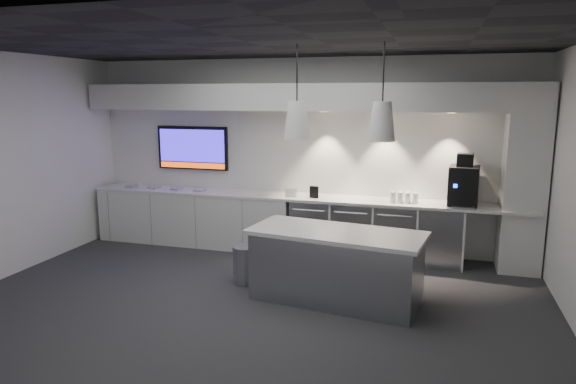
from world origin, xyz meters
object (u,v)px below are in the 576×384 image
(island, at_px, (336,266))
(bin, at_px, (246,264))
(wall_tv, at_px, (193,148))
(coffee_machine, at_px, (464,184))

(island, relative_size, bin, 4.33)
(wall_tv, bearing_deg, coffee_machine, -3.27)
(island, xyz_separation_m, coffee_machine, (1.48, 1.79, 0.76))
(island, height_order, bin, island)
(coffee_machine, bearing_deg, wall_tv, -177.93)
(island, bearing_deg, wall_tv, 152.83)
(island, distance_m, bin, 1.29)
(bin, relative_size, coffee_machine, 0.68)
(island, bearing_deg, bin, 175.69)
(wall_tv, xyz_separation_m, coffee_machine, (4.32, -0.25, -0.36))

